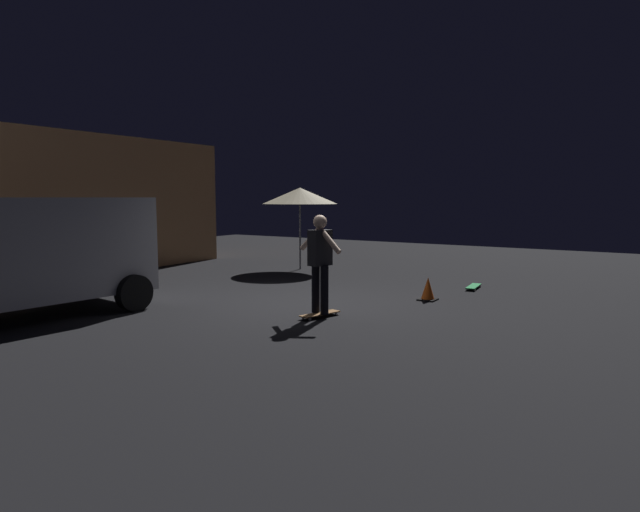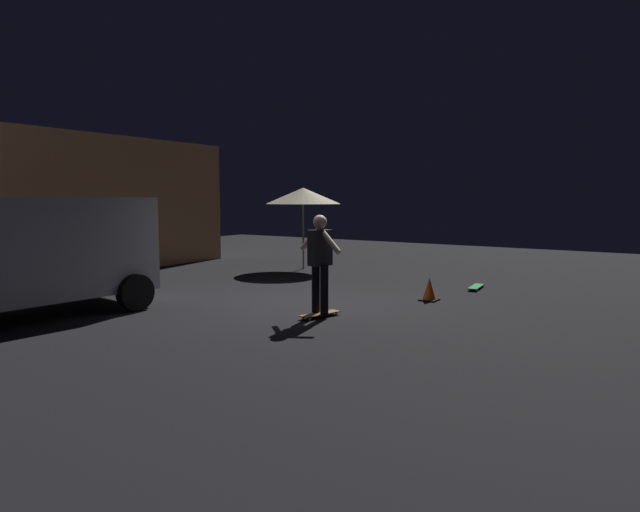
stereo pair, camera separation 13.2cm
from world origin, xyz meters
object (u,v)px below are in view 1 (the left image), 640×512
patio_umbrella (300,196)px  traffic_cone (428,290)px  skateboard_ridden (320,314)px  skateboard_spare (474,286)px  skater (320,257)px  parked_van (2,251)px

patio_umbrella → traffic_cone: patio_umbrella is taller
skateboard_ridden → skateboard_spare: same height
skater → skateboard_spare: bearing=-17.8°
parked_van → patio_umbrella: bearing=-3.4°
patio_umbrella → skateboard_spare: patio_umbrella is taller
skater → traffic_cone: bearing=-22.1°
parked_van → skater: bearing=-54.8°
patio_umbrella → skateboard_ridden: patio_umbrella is taller
skater → traffic_cone: size_ratio=3.63×
parked_van → skater: parked_van is taller
skateboard_ridden → skateboard_spare: (4.26, -1.36, 0.00)m
parked_van → patio_umbrella: patio_umbrella is taller
skateboard_ridden → skater: bearing=-90.0°
parked_van → traffic_cone: parked_van is taller
skateboard_spare → traffic_cone: (-1.82, 0.37, 0.16)m
skateboard_ridden → traffic_cone: bearing=-22.1°
skateboard_ridden → traffic_cone: 2.63m
patio_umbrella → skateboard_ridden: bearing=-142.4°
parked_van → patio_umbrella: (7.93, -0.47, 0.91)m
parked_van → skateboard_ridden: 5.32m
patio_umbrella → skater: bearing=-142.4°
parked_van → skateboard_spare: size_ratio=6.01×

